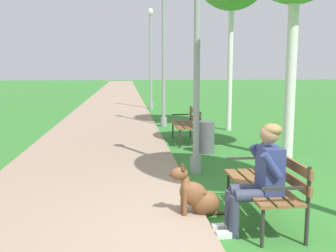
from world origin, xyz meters
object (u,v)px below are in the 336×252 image
at_px(lamp_post_far, 151,58).
at_px(litter_bin, 206,137).
at_px(park_bench_mid, 188,122).
at_px(person_seated_on_near_bench, 260,174).
at_px(lamp_post_mid, 164,56).
at_px(dog_brown, 198,196).
at_px(lamp_post_near, 197,53).
at_px(park_bench_near, 268,180).

distance_m(lamp_post_far, litter_bin, 9.79).
distance_m(park_bench_mid, litter_bin, 1.31).
relative_size(park_bench_mid, lamp_post_far, 0.33).
height_order(person_seated_on_near_bench, lamp_post_mid, lamp_post_mid).
bearing_deg(lamp_post_mid, dog_brown, -92.42).
bearing_deg(park_bench_mid, litter_bin, -80.91).
bearing_deg(litter_bin, lamp_post_near, -107.73).
bearing_deg(park_bench_near, dog_brown, 162.36).
bearing_deg(litter_bin, lamp_post_far, 93.55).
height_order(dog_brown, lamp_post_mid, lamp_post_mid).
bearing_deg(lamp_post_far, person_seated_on_near_bench, -88.67).
relative_size(person_seated_on_near_bench, lamp_post_mid, 0.29).
bearing_deg(person_seated_on_near_bench, litter_bin, 86.35).
relative_size(park_bench_near, person_seated_on_near_bench, 1.20).
height_order(park_bench_near, lamp_post_mid, lamp_post_mid).
xyz_separation_m(park_bench_mid, lamp_post_far, (-0.39, 8.29, 1.81)).
height_order(lamp_post_far, litter_bin, lamp_post_far).
xyz_separation_m(park_bench_near, person_seated_on_near_bench, (-0.21, -0.31, 0.17)).
distance_m(lamp_post_near, lamp_post_mid, 5.76).
height_order(dog_brown, lamp_post_near, lamp_post_near).
bearing_deg(litter_bin, dog_brown, -103.28).
xyz_separation_m(park_bench_near, lamp_post_far, (-0.53, 13.52, 1.81)).
relative_size(park_bench_near, lamp_post_far, 0.33).
relative_size(lamp_post_mid, litter_bin, 6.22).
bearing_deg(park_bench_near, litter_bin, 89.06).
distance_m(dog_brown, litter_bin, 3.79).
relative_size(park_bench_mid, lamp_post_near, 0.37).
bearing_deg(person_seated_on_near_bench, park_bench_mid, 89.31).
xyz_separation_m(park_bench_near, park_bench_mid, (-0.14, 5.23, 0.00)).
bearing_deg(litter_bin, park_bench_near, -90.94).
bearing_deg(lamp_post_far, litter_bin, -86.45).
bearing_deg(person_seated_on_near_bench, lamp_post_far, 91.33).
xyz_separation_m(park_bench_near, lamp_post_near, (-0.46, 2.30, 1.59)).
distance_m(dog_brown, lamp_post_near, 2.77).
height_order(lamp_post_near, litter_bin, lamp_post_near).
bearing_deg(lamp_post_mid, litter_bin, -82.49).
bearing_deg(lamp_post_far, lamp_post_near, -89.66).
height_order(park_bench_mid, lamp_post_near, lamp_post_near).
bearing_deg(lamp_post_far, lamp_post_mid, -89.45).
xyz_separation_m(lamp_post_near, litter_bin, (0.53, 1.65, -1.75)).
bearing_deg(park_bench_mid, lamp_post_near, -96.26).
bearing_deg(lamp_post_mid, park_bench_near, -86.61).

